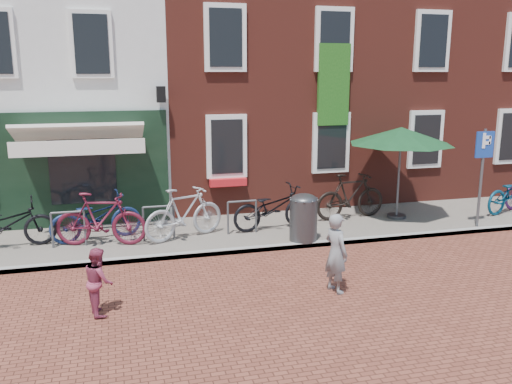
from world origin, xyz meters
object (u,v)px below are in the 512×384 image
object	(u,v)px
woman	(336,253)
bicycle_3	(184,213)
parking_sign	(483,161)
bicycle_0	(6,224)
litter_bin	(303,215)
bicycle_4	(273,208)
bicycle_6	(512,193)
boy	(99,281)
bicycle_1	(101,219)
parasol	(401,133)
bicycle_2	(96,217)
bicycle_5	(351,196)

from	to	relation	value
woman	bicycle_3	world-z (taller)	woman
parking_sign	bicycle_0	xyz separation A→B (m)	(-11.25, 1.19, -1.13)
bicycle_0	woman	bearing A→B (deg)	-130.69
litter_bin	bicycle_4	size ratio (longest dim) A/B	0.56
bicycle_3	bicycle_6	bearing A→B (deg)	-111.34
boy	bicycle_1	size ratio (longest dim) A/B	0.56
parasol	bicycle_6	bearing A→B (deg)	-4.93
bicycle_2	bicycle_4	xyz separation A→B (m)	(4.23, -0.21, 0.00)
bicycle_3	bicycle_1	bearing A→B (deg)	69.09
woman	parasol	bearing A→B (deg)	-59.35
bicycle_1	bicycle_3	world-z (taller)	same
parasol	bicycle_1	bearing A→B (deg)	-176.79
litter_bin	bicycle_0	bearing A→B (deg)	170.28
bicycle_6	bicycle_5	bearing A→B (deg)	67.04
bicycle_2	bicycle_5	world-z (taller)	bicycle_5
bicycle_2	bicycle_6	size ratio (longest dim) A/B	1.00
parasol	woman	world-z (taller)	parasol
woman	bicycle_5	world-z (taller)	woman
bicycle_5	bicycle_6	size ratio (longest dim) A/B	0.97
bicycle_4	bicycle_5	xyz separation A→B (m)	(2.30, 0.43, 0.06)
parking_sign	bicycle_5	bearing A→B (deg)	151.19
bicycle_2	bicycle_0	bearing A→B (deg)	80.70
boy	bicycle_0	bearing A→B (deg)	16.82
woman	bicycle_0	distance (m)	7.32
woman	bicycle_1	size ratio (longest dim) A/B	0.72
bicycle_0	boy	bearing A→B (deg)	-159.94
parasol	bicycle_0	bearing A→B (deg)	-179.33
bicycle_5	parasol	bearing A→B (deg)	-108.07
parasol	boy	distance (m)	8.75
woman	boy	bearing A→B (deg)	69.65
litter_bin	boy	bearing A→B (deg)	-150.07
bicycle_4	parasol	bearing A→B (deg)	-96.11
bicycle_6	parasol	bearing A→B (deg)	68.76
bicycle_0	parasol	bearing A→B (deg)	-97.95
woman	bicycle_2	xyz separation A→B (m)	(-4.29, 4.03, -0.08)
bicycle_1	bicycle_6	distance (m)	11.07
boy	litter_bin	bearing A→B (deg)	-71.92
parasol	woman	bearing A→B (deg)	-131.10
woman	boy	world-z (taller)	woman
woman	bicycle_1	bearing A→B (deg)	31.21
bicycle_0	bicycle_2	world-z (taller)	same
parking_sign	bicycle_6	bearing A→B (deg)	28.58
parking_sign	bicycle_2	size ratio (longest dim) A/B	1.18
litter_bin	bicycle_6	size ratio (longest dim) A/B	0.56
parasol	woman	size ratio (longest dim) A/B	1.87
woman	bicycle_3	xyz separation A→B (m)	(-2.29, 3.60, -0.02)
bicycle_6	litter_bin	bearing A→B (deg)	81.93
bicycle_2	bicycle_6	xyz separation A→B (m)	(11.19, -0.32, 0.00)
bicycle_0	bicycle_5	distance (m)	8.44
bicycle_1	parasol	bearing A→B (deg)	-73.60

